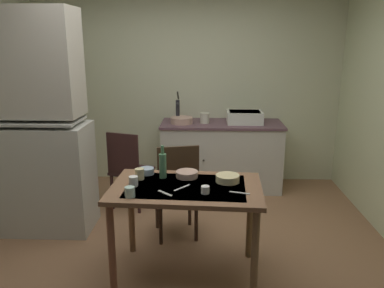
{
  "coord_description": "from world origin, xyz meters",
  "views": [
    {
      "loc": [
        0.26,
        -3.08,
        1.87
      ],
      "look_at": [
        0.13,
        0.22,
        0.98
      ],
      "focal_mm": 35.99,
      "sensor_mm": 36.0,
      "label": 1
    }
  ],
  "objects_px": {
    "hand_pump": "(178,109)",
    "chair_by_counter": "(129,168)",
    "chair_far_side": "(177,191)",
    "hutch_cabinet": "(31,132)",
    "mixing_bowl_counter": "(182,120)",
    "sink_basin": "(245,117)",
    "dining_table": "(186,198)",
    "mug_tall": "(133,181)",
    "glass_bottle": "(163,165)",
    "serving_bowl_wide": "(147,171)"
  },
  "relations": [
    {
      "from": "hutch_cabinet",
      "to": "dining_table",
      "type": "height_order",
      "value": "hutch_cabinet"
    },
    {
      "from": "chair_far_side",
      "to": "chair_by_counter",
      "type": "height_order",
      "value": "chair_far_side"
    },
    {
      "from": "hutch_cabinet",
      "to": "glass_bottle",
      "type": "height_order",
      "value": "hutch_cabinet"
    },
    {
      "from": "hutch_cabinet",
      "to": "mixing_bowl_counter",
      "type": "distance_m",
      "value": 1.82
    },
    {
      "from": "dining_table",
      "to": "mixing_bowl_counter",
      "type": "bearing_deg",
      "value": 94.68
    },
    {
      "from": "chair_by_counter",
      "to": "sink_basin",
      "type": "bearing_deg",
      "value": 27.26
    },
    {
      "from": "chair_far_side",
      "to": "mug_tall",
      "type": "bearing_deg",
      "value": -115.68
    },
    {
      "from": "hand_pump",
      "to": "chair_far_side",
      "type": "bearing_deg",
      "value": -86.29
    },
    {
      "from": "sink_basin",
      "to": "hand_pump",
      "type": "distance_m",
      "value": 0.85
    },
    {
      "from": "hutch_cabinet",
      "to": "sink_basin",
      "type": "relative_size",
      "value": 4.93
    },
    {
      "from": "chair_far_side",
      "to": "dining_table",
      "type": "bearing_deg",
      "value": -78.43
    },
    {
      "from": "hand_pump",
      "to": "hutch_cabinet",
      "type": "bearing_deg",
      "value": -136.57
    },
    {
      "from": "hutch_cabinet",
      "to": "sink_basin",
      "type": "height_order",
      "value": "hutch_cabinet"
    },
    {
      "from": "mixing_bowl_counter",
      "to": "mug_tall",
      "type": "height_order",
      "value": "mixing_bowl_counter"
    },
    {
      "from": "mixing_bowl_counter",
      "to": "chair_far_side",
      "type": "distance_m",
      "value": 1.4
    },
    {
      "from": "glass_bottle",
      "to": "mixing_bowl_counter",
      "type": "bearing_deg",
      "value": 88.58
    },
    {
      "from": "hand_pump",
      "to": "serving_bowl_wide",
      "type": "distance_m",
      "value": 1.77
    },
    {
      "from": "hutch_cabinet",
      "to": "serving_bowl_wide",
      "type": "distance_m",
      "value": 1.31
    },
    {
      "from": "sink_basin",
      "to": "hand_pump",
      "type": "height_order",
      "value": "hand_pump"
    },
    {
      "from": "chair_by_counter",
      "to": "serving_bowl_wide",
      "type": "relative_size",
      "value": 7.2
    },
    {
      "from": "hutch_cabinet",
      "to": "hand_pump",
      "type": "xyz_separation_m",
      "value": [
        1.33,
        1.26,
        0.02
      ]
    },
    {
      "from": "hutch_cabinet",
      "to": "chair_by_counter",
      "type": "distance_m",
      "value": 1.12
    },
    {
      "from": "hand_pump",
      "to": "chair_by_counter",
      "type": "xyz_separation_m",
      "value": [
        -0.51,
        -0.74,
        -0.55
      ]
    },
    {
      "from": "mug_tall",
      "to": "chair_by_counter",
      "type": "bearing_deg",
      "value": 103.42
    },
    {
      "from": "sink_basin",
      "to": "dining_table",
      "type": "xyz_separation_m",
      "value": [
        -0.63,
        -1.98,
        -0.27
      ]
    },
    {
      "from": "dining_table",
      "to": "sink_basin",
      "type": "bearing_deg",
      "value": 72.24
    },
    {
      "from": "chair_by_counter",
      "to": "mug_tall",
      "type": "distance_m",
      "value": 1.37
    },
    {
      "from": "sink_basin",
      "to": "serving_bowl_wide",
      "type": "xyz_separation_m",
      "value": [
        -0.98,
        -1.71,
        -0.14
      ]
    },
    {
      "from": "sink_basin",
      "to": "mixing_bowl_counter",
      "type": "xyz_separation_m",
      "value": [
        -0.79,
        -0.05,
        -0.04
      ]
    },
    {
      "from": "mixing_bowl_counter",
      "to": "mug_tall",
      "type": "xyz_separation_m",
      "value": [
        -0.25,
        -1.94,
        -0.09
      ]
    },
    {
      "from": "chair_by_counter",
      "to": "chair_far_side",
      "type": "bearing_deg",
      "value": -49.06
    },
    {
      "from": "hutch_cabinet",
      "to": "mixing_bowl_counter",
      "type": "xyz_separation_m",
      "value": [
        1.39,
        1.17,
        -0.11
      ]
    },
    {
      "from": "chair_by_counter",
      "to": "mug_tall",
      "type": "xyz_separation_m",
      "value": [
        0.31,
        -1.29,
        0.33
      ]
    },
    {
      "from": "chair_far_side",
      "to": "hutch_cabinet",
      "type": "bearing_deg",
      "value": 173.14
    },
    {
      "from": "sink_basin",
      "to": "dining_table",
      "type": "relative_size",
      "value": 0.36
    },
    {
      "from": "serving_bowl_wide",
      "to": "chair_far_side",
      "type": "bearing_deg",
      "value": 54.43
    },
    {
      "from": "hutch_cabinet",
      "to": "glass_bottle",
      "type": "distance_m",
      "value": 1.47
    },
    {
      "from": "mixing_bowl_counter",
      "to": "serving_bowl_wide",
      "type": "height_order",
      "value": "mixing_bowl_counter"
    },
    {
      "from": "sink_basin",
      "to": "chair_by_counter",
      "type": "xyz_separation_m",
      "value": [
        -1.35,
        -0.7,
        -0.46
      ]
    },
    {
      "from": "mixing_bowl_counter",
      "to": "glass_bottle",
      "type": "height_order",
      "value": "glass_bottle"
    },
    {
      "from": "serving_bowl_wide",
      "to": "hutch_cabinet",
      "type": "bearing_deg",
      "value": 157.62
    },
    {
      "from": "hand_pump",
      "to": "serving_bowl_wide",
      "type": "xyz_separation_m",
      "value": [
        -0.14,
        -1.75,
        -0.23
      ]
    },
    {
      "from": "chair_far_side",
      "to": "glass_bottle",
      "type": "relative_size",
      "value": 3.49
    },
    {
      "from": "dining_table",
      "to": "serving_bowl_wide",
      "type": "xyz_separation_m",
      "value": [
        -0.35,
        0.27,
        0.13
      ]
    },
    {
      "from": "dining_table",
      "to": "chair_by_counter",
      "type": "xyz_separation_m",
      "value": [
        -0.72,
        1.28,
        -0.19
      ]
    },
    {
      "from": "mug_tall",
      "to": "serving_bowl_wide",
      "type": "bearing_deg",
      "value": 77.89
    },
    {
      "from": "glass_bottle",
      "to": "dining_table",
      "type": "bearing_deg",
      "value": -42.35
    },
    {
      "from": "mug_tall",
      "to": "glass_bottle",
      "type": "xyz_separation_m",
      "value": [
        0.21,
        0.2,
        0.07
      ]
    },
    {
      "from": "mixing_bowl_counter",
      "to": "glass_bottle",
      "type": "distance_m",
      "value": 1.75
    },
    {
      "from": "hutch_cabinet",
      "to": "chair_far_side",
      "type": "bearing_deg",
      "value": -6.86
    }
  ]
}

